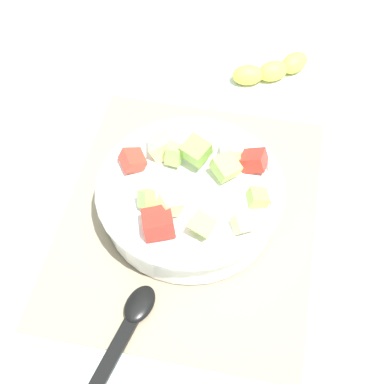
% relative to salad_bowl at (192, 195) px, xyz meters
% --- Properties ---
extents(ground_plane, '(2.40, 2.40, 0.00)m').
position_rel_salad_bowl_xyz_m(ground_plane, '(0.01, -0.00, -0.04)').
color(ground_plane, silver).
extents(placemat, '(0.44, 0.37, 0.01)m').
position_rel_salad_bowl_xyz_m(placemat, '(0.01, -0.00, -0.04)').
color(placemat, gray).
rests_on(placemat, ground_plane).
extents(salad_bowl, '(0.27, 0.27, 0.10)m').
position_rel_salad_bowl_xyz_m(salad_bowl, '(0.00, 0.00, 0.00)').
color(salad_bowl, white).
rests_on(salad_bowl, placemat).
extents(serving_spoon, '(0.20, 0.07, 0.01)m').
position_rel_salad_bowl_xyz_m(serving_spoon, '(0.20, -0.05, -0.03)').
color(serving_spoon, black).
rests_on(serving_spoon, placemat).
extents(banana_whole, '(0.11, 0.14, 0.04)m').
position_rel_salad_bowl_xyz_m(banana_whole, '(-0.32, 0.08, -0.03)').
color(banana_whole, yellow).
rests_on(banana_whole, ground_plane).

